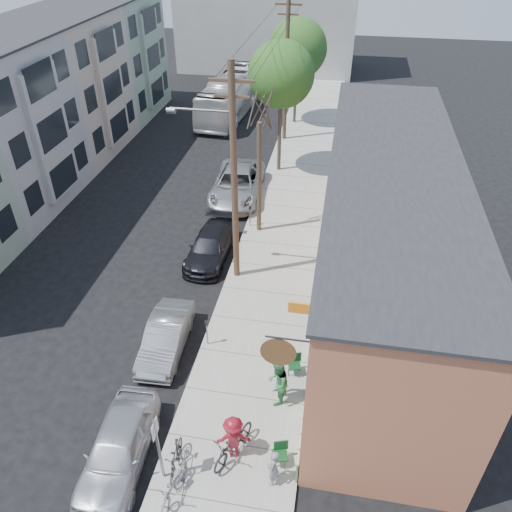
% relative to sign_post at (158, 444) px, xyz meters
% --- Properties ---
extents(ground, '(120.00, 120.00, 0.00)m').
position_rel_sign_post_xyz_m(ground, '(-2.35, 5.50, -1.83)').
color(ground, black).
extents(sidewalk, '(4.50, 58.00, 0.15)m').
position_rel_sign_post_xyz_m(sidewalk, '(1.90, 16.50, -1.76)').
color(sidewalk, '#A7A69A').
rests_on(sidewalk, ground).
extents(cafe_building, '(6.60, 20.20, 6.61)m').
position_rel_sign_post_xyz_m(cafe_building, '(6.64, 10.49, 1.47)').
color(cafe_building, '#B76643').
rests_on(cafe_building, ground).
extents(apartment_row, '(6.30, 32.00, 9.00)m').
position_rel_sign_post_xyz_m(apartment_row, '(-14.20, 19.50, 2.67)').
color(apartment_row, '#92A98F').
rests_on(apartment_row, ground).
extents(end_cap_building, '(18.00, 8.00, 12.00)m').
position_rel_sign_post_xyz_m(end_cap_building, '(-4.35, 47.50, 4.17)').
color(end_cap_building, '#A7A7A2').
rests_on(end_cap_building, ground).
extents(sign_post, '(0.07, 0.45, 2.80)m').
position_rel_sign_post_xyz_m(sign_post, '(0.00, 0.00, 0.00)').
color(sign_post, slate).
rests_on(sign_post, sidewalk).
extents(parking_meter_near, '(0.14, 0.14, 1.24)m').
position_rel_sign_post_xyz_m(parking_meter_near, '(-0.10, 5.81, -0.85)').
color(parking_meter_near, slate).
rests_on(parking_meter_near, sidewalk).
extents(parking_meter_far, '(0.14, 0.14, 1.24)m').
position_rel_sign_post_xyz_m(parking_meter_far, '(-0.10, 15.02, -0.85)').
color(parking_meter_far, slate).
rests_on(parking_meter_far, sidewalk).
extents(utility_pole_near, '(3.57, 0.28, 10.00)m').
position_rel_sign_post_xyz_m(utility_pole_near, '(0.04, 10.55, 3.58)').
color(utility_pole_near, '#503A28').
rests_on(utility_pole_near, sidewalk).
extents(utility_pole_far, '(1.80, 0.28, 10.00)m').
position_rel_sign_post_xyz_m(utility_pole_far, '(0.10, 27.77, 3.51)').
color(utility_pole_far, '#503A28').
rests_on(utility_pole_far, sidewalk).
extents(tree_bare, '(0.24, 0.24, 6.08)m').
position_rel_sign_post_xyz_m(tree_bare, '(0.45, 14.73, 1.36)').
color(tree_bare, '#44392C').
rests_on(tree_bare, sidewalk).
extents(tree_leafy_mid, '(4.02, 4.02, 8.22)m').
position_rel_sign_post_xyz_m(tree_leafy_mid, '(0.45, 22.40, 4.51)').
color(tree_leafy_mid, '#44392C').
rests_on(tree_leafy_mid, sidewalk).
extents(tree_leafy_far, '(4.45, 4.45, 7.88)m').
position_rel_sign_post_xyz_m(tree_leafy_far, '(0.45, 31.41, 3.96)').
color(tree_leafy_far, '#44392C').
rests_on(tree_leafy_far, sidewalk).
extents(patio_chair_a, '(0.62, 0.62, 0.88)m').
position_rel_sign_post_xyz_m(patio_chair_a, '(3.53, 4.89, -1.24)').
color(patio_chair_a, '#13451F').
rests_on(patio_chair_a, sidewalk).
extents(patio_chair_b, '(0.63, 0.63, 0.88)m').
position_rel_sign_post_xyz_m(patio_chair_b, '(3.52, 1.08, -1.24)').
color(patio_chair_b, '#13451F').
rests_on(patio_chair_b, sidewalk).
extents(patron_grey, '(0.40, 0.57, 1.47)m').
position_rel_sign_post_xyz_m(patron_grey, '(3.40, 0.43, -0.95)').
color(patron_grey, gray).
rests_on(patron_grey, sidewalk).
extents(patron_green, '(0.85, 1.03, 1.93)m').
position_rel_sign_post_xyz_m(patron_green, '(3.08, 3.49, -0.72)').
color(patron_green, '#317C47').
rests_on(patron_green, sidewalk).
extents(cyclist, '(1.24, 0.90, 1.73)m').
position_rel_sign_post_xyz_m(cyclist, '(2.01, 1.15, -0.82)').
color(cyclist, maroon).
rests_on(cyclist, sidewalk).
extents(cyclist_bike, '(1.47, 2.19, 1.09)m').
position_rel_sign_post_xyz_m(cyclist_bike, '(2.01, 1.15, -1.14)').
color(cyclist_bike, black).
rests_on(cyclist_bike, sidewalk).
extents(parked_bike_a, '(0.62, 1.70, 1.00)m').
position_rel_sign_post_xyz_m(parked_bike_a, '(0.32, 0.36, -1.18)').
color(parked_bike_a, black).
rests_on(parked_bike_a, sidewalk).
extents(parked_bike_b, '(0.83, 1.85, 0.94)m').
position_rel_sign_post_xyz_m(parked_bike_b, '(0.54, -0.50, -1.21)').
color(parked_bike_b, slate).
rests_on(parked_bike_b, sidewalk).
extents(car_0, '(2.04, 4.53, 1.51)m').
position_rel_sign_post_xyz_m(car_0, '(-1.56, 0.34, -1.08)').
color(car_0, '#B6B7BF').
rests_on(car_0, ground).
extents(car_1, '(1.62, 4.17, 1.35)m').
position_rel_sign_post_xyz_m(car_1, '(-1.69, 5.39, -1.16)').
color(car_1, '#989D9F').
rests_on(car_1, ground).
extents(car_2, '(1.97, 4.65, 1.34)m').
position_rel_sign_post_xyz_m(car_2, '(-1.55, 11.89, -1.16)').
color(car_2, black).
rests_on(car_2, ground).
extents(car_3, '(3.11, 6.27, 1.71)m').
position_rel_sign_post_xyz_m(car_3, '(-1.55, 18.47, -0.98)').
color(car_3, '#A4A7AB').
rests_on(car_3, ground).
extents(bus, '(3.54, 11.71, 3.21)m').
position_rel_sign_post_xyz_m(bus, '(-5.06, 32.70, -0.23)').
color(bus, white).
rests_on(bus, ground).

